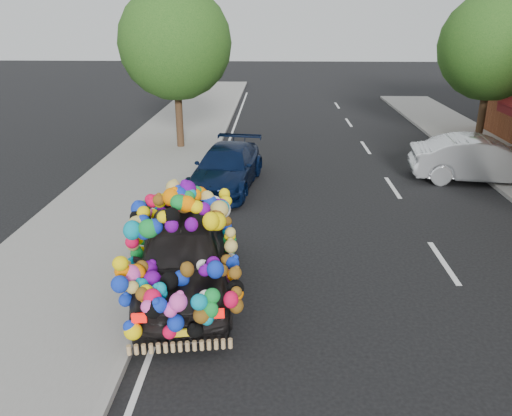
{
  "coord_description": "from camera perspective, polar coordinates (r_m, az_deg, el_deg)",
  "views": [
    {
      "loc": [
        -0.09,
        -9.76,
        4.99
      ],
      "look_at": [
        -0.49,
        0.95,
        0.84
      ],
      "focal_mm": 35.0,
      "sensor_mm": 36.0,
      "label": 1
    }
  ],
  "objects": [
    {
      "name": "sidewalk",
      "position": [
        11.72,
        -19.22,
        -4.97
      ],
      "size": [
        4.0,
        60.0,
        0.12
      ],
      "primitive_type": "cube",
      "color": "gray",
      "rests_on": "ground"
    },
    {
      "name": "tree_far_b",
      "position": [
        21.38,
        25.45,
        16.32
      ],
      "size": [
        4.0,
        4.0,
        5.9
      ],
      "color": "#332114",
      "rests_on": "ground"
    },
    {
      "name": "silver_hatchback",
      "position": [
        17.4,
        24.39,
        5.06
      ],
      "size": [
        4.49,
        2.01,
        1.43
      ],
      "primitive_type": "imported",
      "rotation": [
        0.0,
        0.0,
        1.45
      ],
      "color": "silver",
      "rests_on": "ground"
    },
    {
      "name": "navy_sedan",
      "position": [
        15.35,
        -3.4,
        4.63
      ],
      "size": [
        2.32,
        4.51,
        1.25
      ],
      "primitive_type": "imported",
      "rotation": [
        0.0,
        0.0,
        -0.14
      ],
      "color": "black",
      "rests_on": "ground"
    },
    {
      "name": "tree_near_sidewalk",
      "position": [
        19.64,
        -9.23,
        18.12
      ],
      "size": [
        4.2,
        4.2,
        6.13
      ],
      "color": "#332114",
      "rests_on": "ground"
    },
    {
      "name": "plush_art_car",
      "position": [
        9.47,
        -8.47,
        -3.5
      ],
      "size": [
        2.68,
        4.69,
        2.09
      ],
      "rotation": [
        0.0,
        0.0,
        0.14
      ],
      "color": "black",
      "rests_on": "ground"
    },
    {
      "name": "ground",
      "position": [
        10.96,
        2.39,
        -5.91
      ],
      "size": [
        100.0,
        100.0,
        0.0
      ],
      "primitive_type": "plane",
      "color": "black",
      "rests_on": "ground"
    },
    {
      "name": "kerb",
      "position": [
        11.16,
        -9.81,
        -5.33
      ],
      "size": [
        0.15,
        60.0,
        0.13
      ],
      "primitive_type": "cube",
      "color": "gray",
      "rests_on": "ground"
    },
    {
      "name": "lane_markings",
      "position": [
        11.56,
        20.62,
        -5.81
      ],
      "size": [
        6.0,
        50.0,
        0.01
      ],
      "primitive_type": null,
      "color": "silver",
      "rests_on": "ground"
    }
  ]
}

